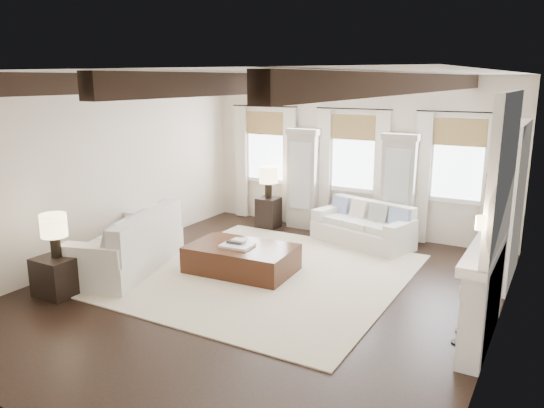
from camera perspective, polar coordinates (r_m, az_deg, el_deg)
The scene contains 15 objects.
ground at distance 8.12m, azimuth -1.20°, elevation -9.35°, with size 7.50×7.50×0.00m, color black.
room_shell at distance 8.05m, azimuth 6.62°, elevation 4.37°, with size 6.54×7.54×3.22m.
area_rug at distance 8.73m, azimuth -0.31°, elevation -7.62°, with size 4.14×4.49×0.02m, color beige.
sofa_back at distance 10.39m, azimuth 9.89°, elevation -2.52°, with size 2.07×1.35×0.82m.
sofa_left at distance 9.17m, azimuth -14.95°, elevation -4.40°, with size 1.67×2.53×1.00m.
ottoman at distance 8.82m, azimuth -3.29°, elevation -5.92°, with size 1.72×1.07×0.45m, color black.
tray at distance 8.71m, azimuth -3.78°, elevation -4.46°, with size 0.50×0.38×0.04m, color white.
book_lower at distance 8.78m, azimuth -3.89°, elevation -4.05°, with size 0.26×0.20×0.04m, color #262628.
book_upper at distance 8.74m, azimuth -3.55°, elevation -3.89°, with size 0.22×0.17×0.03m, color beige.
side_table_front at distance 8.52m, azimuth -21.98°, elevation -7.15°, with size 0.58×0.58×0.58m, color black.
lamp_front at distance 8.31m, azimuth -22.42°, elevation -2.40°, with size 0.38×0.38×0.65m.
side_table_back at distance 11.38m, azimuth -0.38°, elevation -0.93°, with size 0.43×0.43×0.65m, color black.
lamp_back at distance 11.22m, azimuth -0.39°, elevation 2.94°, with size 0.39×0.39×0.67m.
candlestick_near at distance 6.90m, azimuth 19.48°, elevation -11.67°, with size 0.15×0.15×0.73m.
candlestick_far at distance 7.17m, azimuth 19.98°, elevation -10.36°, with size 0.17×0.17×0.84m.
Camera 1 is at (3.84, -6.43, 3.13)m, focal length 35.00 mm.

